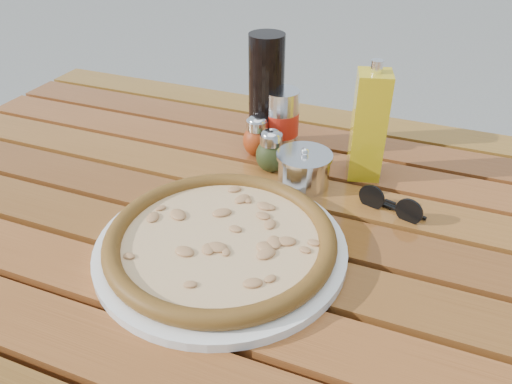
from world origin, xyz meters
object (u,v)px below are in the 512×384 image
at_px(pepper_shaker, 257,137).
at_px(oregano_shaker, 271,151).
at_px(olive_oil_cruet, 369,126).
at_px(plate, 221,247).
at_px(soda_can, 281,121).
at_px(sunglasses, 391,205).
at_px(parmesan_tin, 304,169).
at_px(dark_bottle, 266,93).
at_px(pizza, 221,239).
at_px(table, 252,251).

distance_m(pepper_shaker, oregano_shaker, 0.06).
bearing_deg(oregano_shaker, olive_oil_cruet, 16.26).
bearing_deg(plate, soda_can, 94.23).
bearing_deg(olive_oil_cruet, sunglasses, -57.53).
xyz_separation_m(plate, sunglasses, (0.21, 0.19, 0.01)).
bearing_deg(sunglasses, parmesan_tin, -174.92).
distance_m(dark_bottle, parmesan_tin, 0.17).
bearing_deg(pizza, plate, 180.00).
height_order(plate, dark_bottle, dark_bottle).
relative_size(pizza, dark_bottle, 1.75).
relative_size(plate, sunglasses, 3.25).
distance_m(pizza, sunglasses, 0.28).
xyz_separation_m(pizza, oregano_shaker, (-0.01, 0.24, 0.02)).
relative_size(pizza, olive_oil_cruet, 1.83).
height_order(oregano_shaker, dark_bottle, dark_bottle).
height_order(oregano_shaker, soda_can, soda_can).
bearing_deg(table, oregano_shaker, 97.87).
bearing_deg(pizza, parmesan_tin, 75.63).
distance_m(oregano_shaker, parmesan_tin, 0.07).
xyz_separation_m(table, pizza, (-0.01, -0.10, 0.10)).
bearing_deg(table, soda_can, 97.65).
distance_m(oregano_shaker, dark_bottle, 0.12).
relative_size(pepper_shaker, soda_can, 0.68).
height_order(pizza, oregano_shaker, oregano_shaker).
height_order(table, plate, plate).
bearing_deg(dark_bottle, plate, -80.46).
xyz_separation_m(oregano_shaker, olive_oil_cruet, (0.16, 0.05, 0.06)).
bearing_deg(pizza, dark_bottle, 99.54).
height_order(pepper_shaker, soda_can, soda_can).
xyz_separation_m(soda_can, olive_oil_cruet, (0.17, -0.04, 0.04)).
relative_size(parmesan_tin, sunglasses, 1.02).
bearing_deg(dark_bottle, pizza, -80.46).
bearing_deg(soda_can, oregano_shaker, -82.72).
distance_m(soda_can, parmesan_tin, 0.14).
bearing_deg(parmesan_tin, oregano_shaker, 161.21).
relative_size(soda_can, parmesan_tin, 1.06).
bearing_deg(table, olive_oil_cruet, 53.28).
bearing_deg(olive_oil_cruet, dark_bottle, 169.30).
bearing_deg(plate, sunglasses, 41.51).
distance_m(table, soda_can, 0.26).
bearing_deg(soda_can, parmesan_tin, -53.65).
height_order(table, sunglasses, sunglasses).
bearing_deg(pepper_shaker, dark_bottle, 86.68).
bearing_deg(sunglasses, pepper_shaker, 176.27).
bearing_deg(table, pizza, -93.52).
xyz_separation_m(oregano_shaker, dark_bottle, (-0.04, 0.08, 0.07)).
height_order(pizza, olive_oil_cruet, olive_oil_cruet).
relative_size(olive_oil_cruet, sunglasses, 1.89).
height_order(table, pepper_shaker, pepper_shaker).
relative_size(dark_bottle, parmesan_tin, 1.95).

